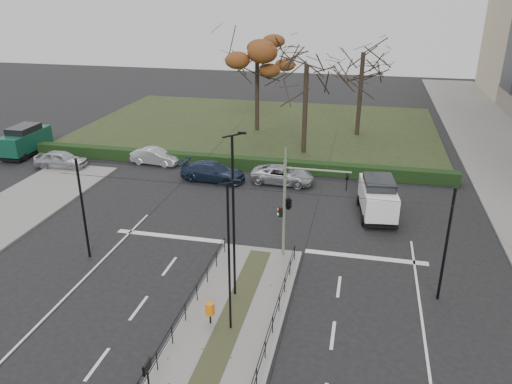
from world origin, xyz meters
TOP-DOWN VIEW (x-y plane):
  - ground at (0.00, 0.00)m, footprint 140.00×140.00m
  - median_island at (0.00, -2.50)m, footprint 4.40×15.00m
  - park at (-6.00, 32.00)m, footprint 38.00×26.00m
  - hedge at (-6.00, 18.60)m, footprint 38.00×1.00m
  - median_railing at (0.00, -2.60)m, footprint 4.14×13.24m
  - catenary at (0.00, 1.62)m, footprint 20.00×34.00m
  - traffic_light at (1.66, 4.50)m, footprint 3.91×2.23m
  - litter_bin at (-0.88, -2.52)m, footprint 0.42×0.42m
  - info_panel at (-1.51, -7.81)m, footprint 0.12×0.56m
  - streetlamp_median_near at (0.14, -2.67)m, footprint 0.61×0.12m
  - streetlamp_median_far at (-0.36, -0.00)m, footprint 0.71×0.14m
  - parked_car_first at (-19.80, 15.32)m, footprint 4.59×2.07m
  - parked_car_second at (-12.34, 18.00)m, footprint 4.38×1.87m
  - parked_car_third at (-6.23, 15.30)m, footprint 5.33×2.43m
  - parked_car_fourth at (-0.67, 15.95)m, footprint 5.10×2.62m
  - white_van at (6.58, 11.46)m, footprint 2.77×5.28m
  - green_van at (-25.05, 17.99)m, footprint 2.28×5.54m
  - rust_tree at (-5.99, 30.59)m, footprint 8.79×8.79m
  - bare_tree_center at (4.62, 31.12)m, footprint 7.32×7.32m
  - bare_tree_near at (-0.06, 23.93)m, footprint 5.88×5.88m

SIDE VIEW (x-z plane):
  - ground at x=0.00m, z-range 0.00..0.00m
  - park at x=-6.00m, z-range 0.00..0.10m
  - median_island at x=0.00m, z-range 0.00..0.14m
  - hedge at x=-6.00m, z-range 0.00..1.00m
  - parked_car_fourth at x=-0.67m, z-range 0.00..1.38m
  - parked_car_second at x=-12.34m, z-range 0.00..1.40m
  - parked_car_third at x=-6.23m, z-range 0.00..1.51m
  - parked_car_first at x=-19.80m, z-range 0.00..1.53m
  - litter_bin at x=-0.88m, z-range 0.37..1.44m
  - median_railing at x=0.00m, z-range 0.52..1.44m
  - white_van at x=6.58m, z-range 0.04..2.68m
  - green_van at x=-25.05m, z-range 0.04..2.75m
  - info_panel at x=-1.51m, z-range 0.75..2.90m
  - catenary at x=0.00m, z-range 0.42..6.42m
  - traffic_light at x=1.66m, z-range 0.61..6.36m
  - streetlamp_median_near at x=0.14m, z-range 0.20..7.45m
  - streetlamp_median_far at x=-0.36m, z-range 0.21..8.68m
  - bare_tree_near at x=-0.06m, z-range 2.20..12.90m
  - bare_tree_center at x=4.62m, z-range 2.29..13.40m
  - rust_tree at x=-5.99m, z-range 2.93..13.84m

